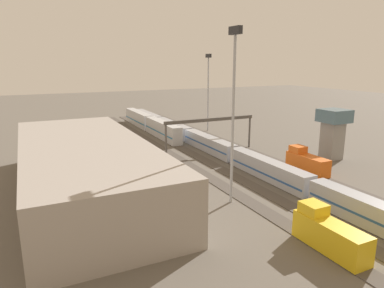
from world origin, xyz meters
name	(u,v)px	position (x,y,z in m)	size (l,w,h in m)	color
ground_plane	(214,154)	(0.00, 0.00, 0.00)	(400.00, 400.00, 0.00)	#60594F
track_bed_0	(247,149)	(0.00, -10.00, 0.06)	(140.00, 2.80, 0.12)	#4C443D
track_bed_1	(231,151)	(0.00, -5.00, 0.06)	(140.00, 2.80, 0.12)	#4C443D
track_bed_2	(214,154)	(0.00, 0.00, 0.06)	(140.00, 2.80, 0.12)	#3D3833
track_bed_3	(196,156)	(0.00, 5.00, 0.06)	(140.00, 2.80, 0.12)	#4C443D
track_bed_4	(178,158)	(0.00, 10.00, 0.06)	(140.00, 2.80, 0.12)	#4C443D
train_on_track_0	(306,162)	(-21.42, -10.00, 2.16)	(10.00, 3.00, 5.00)	#D85914
train_on_track_2	(209,144)	(2.91, 0.00, 2.00)	(119.80, 3.06, 3.80)	#A8AAB2
train_on_track_4	(329,234)	(-46.10, 10.00, 2.16)	(10.00, 3.00, 5.00)	gold
train_on_track_3	(150,124)	(35.01, 5.00, 2.58)	(47.20, 3.06, 5.00)	silver
light_mast_0	(208,82)	(27.54, -13.00, 16.21)	(2.80, 0.70, 25.15)	#9EA0A5
light_mast_1	(234,95)	(-28.15, 12.74, 17.63)	(2.80, 0.70, 27.75)	#9EA0A5
signal_gantry	(210,124)	(2.24, 0.00, 7.42)	(0.70, 25.00, 8.80)	#4C4742
maintenance_shed	(85,168)	(-13.23, 33.41, 4.61)	(52.86, 20.27, 9.21)	#9E9389
control_tower	(333,130)	(-15.94, -22.95, 7.00)	(6.00, 6.00, 11.88)	gray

